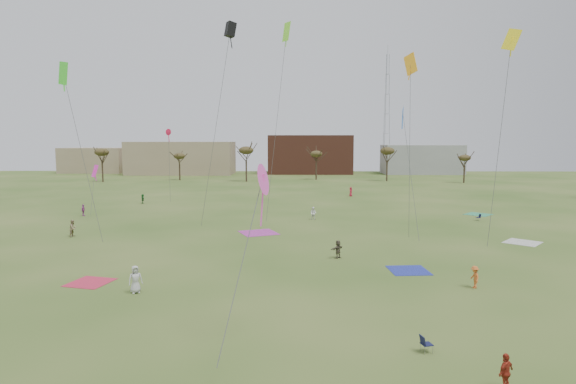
{
  "coord_description": "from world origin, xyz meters",
  "views": [
    {
      "loc": [
        0.83,
        -33.31,
        10.37
      ],
      "look_at": [
        0.0,
        12.0,
        5.5
      ],
      "focal_mm": 29.9,
      "sensor_mm": 36.0,
      "label": 1
    }
  ],
  "objects_px": {
    "spectator_fore_a": "(506,372)",
    "camp_chair_center": "(426,347)",
    "radio_tower": "(386,113)",
    "flyer_near_left": "(135,279)",
    "camp_chair_right": "(478,219)"
  },
  "relations": [
    {
      "from": "camp_chair_right",
      "to": "radio_tower",
      "type": "bearing_deg",
      "value": 169.2
    },
    {
      "from": "spectator_fore_a",
      "to": "camp_chair_right",
      "type": "relative_size",
      "value": 1.87
    },
    {
      "from": "camp_chair_center",
      "to": "flyer_near_left",
      "type": "bearing_deg",
      "value": 48.29
    },
    {
      "from": "radio_tower",
      "to": "flyer_near_left",
      "type": "bearing_deg",
      "value": -107.59
    },
    {
      "from": "flyer_near_left",
      "to": "spectator_fore_a",
      "type": "relative_size",
      "value": 1.17
    },
    {
      "from": "flyer_near_left",
      "to": "camp_chair_center",
      "type": "relative_size",
      "value": 2.19
    },
    {
      "from": "spectator_fore_a",
      "to": "camp_chair_right",
      "type": "height_order",
      "value": "spectator_fore_a"
    },
    {
      "from": "spectator_fore_a",
      "to": "radio_tower",
      "type": "distance_m",
      "value": 141.89
    },
    {
      "from": "spectator_fore_a",
      "to": "radio_tower",
      "type": "height_order",
      "value": "radio_tower"
    },
    {
      "from": "spectator_fore_a",
      "to": "camp_chair_center",
      "type": "relative_size",
      "value": 1.87
    },
    {
      "from": "camp_chair_right",
      "to": "radio_tower",
      "type": "relative_size",
      "value": 0.02
    },
    {
      "from": "flyer_near_left",
      "to": "radio_tower",
      "type": "relative_size",
      "value": 0.05
    },
    {
      "from": "flyer_near_left",
      "to": "camp_chair_center",
      "type": "height_order",
      "value": "flyer_near_left"
    },
    {
      "from": "flyer_near_left",
      "to": "camp_chair_right",
      "type": "height_order",
      "value": "flyer_near_left"
    },
    {
      "from": "spectator_fore_a",
      "to": "camp_chair_center",
      "type": "distance_m",
      "value": 4.31
    }
  ]
}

